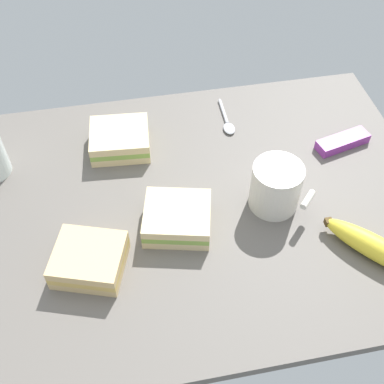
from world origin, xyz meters
TOP-DOWN VIEW (x-y plane):
  - tabletop at (0.00, 0.00)cm, footprint 90.00×64.00cm
  - coffee_mug_black at (14.57, -2.85)cm, footprint 10.68×10.52cm
  - sandwich_main at (-3.50, -4.73)cm, footprint 13.44×12.59cm
  - sandwich_side at (-11.46, 16.96)cm, footprint 12.36×11.30cm
  - sandwich_extra at (-18.94, -10.44)cm, footprint 13.62×12.92cm
  - banana at (28.25, -17.35)cm, footprint 16.20×17.62cm
  - spoon at (11.38, 19.98)cm, footprint 2.45×11.41cm
  - snack_bar at (32.85, 9.18)cm, footprint 11.70×6.07cm

SIDE VIEW (x-z plane):
  - tabletop at x=0.00cm, z-range 0.00..2.00cm
  - spoon at x=11.38cm, z-range 1.98..2.78cm
  - snack_bar at x=32.85cm, z-range 2.00..4.00cm
  - banana at x=28.25cm, z-range 2.00..6.12cm
  - sandwich_side at x=-11.46cm, z-range 2.00..6.40cm
  - sandwich_extra at x=-18.94cm, z-range 2.00..6.40cm
  - sandwich_main at x=-3.50cm, z-range 2.00..6.40cm
  - coffee_mug_black at x=14.57cm, z-range 2.14..11.20cm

